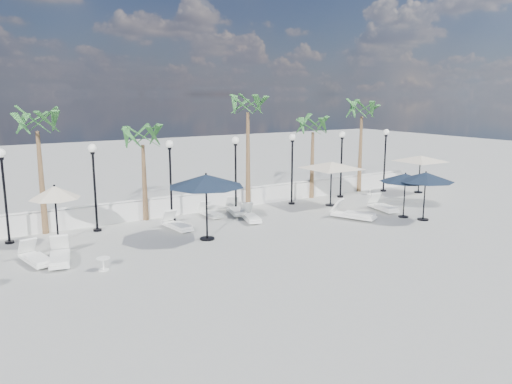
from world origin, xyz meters
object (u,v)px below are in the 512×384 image
lounger_3 (250,216)px  parasol_navy_mid (405,178)px  lounger_6 (383,206)px  parasol_navy_left (206,181)px  parasol_cream_small (55,193)px  lounger_2 (60,256)px  lounger_0 (36,257)px  lounger_4 (236,210)px  lounger_7 (353,214)px  parasol_cream_sq_a (332,162)px  parasol_cream_sq_b (421,156)px  lounger_1 (177,225)px  lounger_5 (210,213)px  parasol_navy_right (426,177)px

lounger_3 → parasol_navy_mid: (6.78, -3.26, 1.71)m
lounger_6 → parasol_navy_left: size_ratio=0.66×
parasol_cream_small → lounger_2: bearing=-99.3°
parasol_cream_small → lounger_0: bearing=-118.4°
lounger_4 → parasol_navy_mid: size_ratio=0.82×
parasol_navy_left → lounger_4: bearing=45.4°
lounger_6 → lounger_2: bearing=-169.8°
lounger_6 → lounger_7: (-2.50, -0.51, 0.02)m
lounger_2 → lounger_7: size_ratio=0.95×
lounger_3 → lounger_4: size_ratio=0.97×
parasol_cream_sq_a → parasol_cream_small: (-13.90, 0.30, -0.29)m
parasol_cream_sq_b → parasol_cream_sq_a: bearing=179.7°
parasol_navy_left → parasol_cream_small: 5.98m
lounger_1 → lounger_4: lounger_4 is taller
lounger_2 → lounger_5: 8.33m
parasol_navy_left → lounger_3: bearing=28.3°
lounger_2 → parasol_navy_left: parasol_navy_left is taller
lounger_0 → lounger_1: lounger_0 is taller
lounger_7 → parasol_navy_mid: 3.08m
lounger_2 → parasol_cream_sq_b: bearing=17.3°
lounger_4 → parasol_navy_mid: parasol_navy_mid is taller
lounger_2 → lounger_5: (7.63, 3.34, -0.05)m
lounger_7 → parasol_cream_sq_a: parasol_cream_sq_a is taller
lounger_1 → lounger_5: 2.68m
parasol_navy_left → parasol_navy_right: parasol_navy_left is taller
parasol_navy_mid → parasol_cream_sq_a: size_ratio=0.47×
lounger_7 → parasol_cream_sq_a: (1.04, 2.92, 2.10)m
lounger_6 → lounger_0: bearing=-171.1°
lounger_3 → parasol_navy_right: 8.47m
lounger_0 → lounger_1: 6.26m
lounger_3 → lounger_6: size_ratio=0.94×
lounger_5 → lounger_7: size_ratio=0.75×
lounger_0 → lounger_2: lounger_2 is taller
lounger_1 → lounger_2: 5.67m
lounger_4 → lounger_5: lounger_4 is taller
lounger_4 → lounger_6: bearing=-11.2°
parasol_navy_right → parasol_cream_small: bearing=162.0°
lounger_3 → parasol_navy_right: bearing=-14.8°
parasol_navy_left → lounger_1: bearing=102.8°
lounger_2 → parasol_navy_right: (16.03, -2.57, 1.82)m
lounger_7 → parasol_cream_small: 13.37m
lounger_7 → parasol_navy_mid: bearing=-47.1°
lounger_7 → parasol_navy_right: bearing=-58.9°
lounger_3 → parasol_navy_mid: size_ratio=0.79×
parasol_navy_left → parasol_cream_sq_b: parasol_navy_left is taller
lounger_3 → lounger_4: lounger_4 is taller
lounger_0 → parasol_navy_right: (16.77, -2.95, 1.84)m
parasol_navy_left → parasol_cream_sq_a: size_ratio=0.61×
lounger_0 → lounger_3: size_ratio=1.01×
parasol_navy_mid → parasol_cream_small: parasol_cream_small is taller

